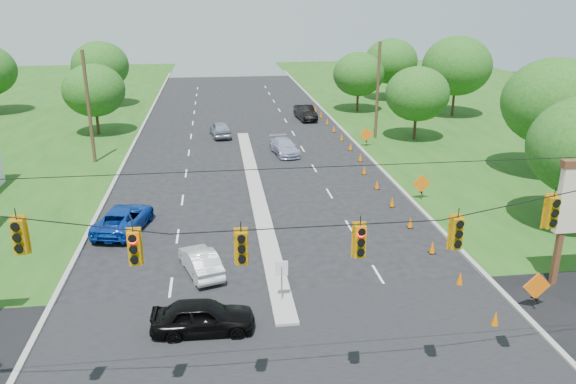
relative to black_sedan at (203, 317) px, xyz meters
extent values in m
cube|color=gray|center=(-6.68, 25.86, -0.71)|extent=(0.25, 110.00, 0.16)
cube|color=gray|center=(13.52, 25.86, -0.71)|extent=(0.25, 110.00, 0.16)
cube|color=gray|center=(3.42, 16.86, -0.71)|extent=(1.00, 34.00, 0.18)
cylinder|color=gray|center=(3.42, 1.86, 0.19)|extent=(0.06, 0.06, 1.80)
cube|color=white|center=(3.42, 1.86, 0.99)|extent=(0.55, 0.04, 0.70)
cylinder|color=black|center=(3.42, -5.14, 6.29)|extent=(24.00, 0.04, 0.04)
cube|color=orange|center=(-4.58, -5.14, 6.04)|extent=(0.34, 0.24, 1.00)
cube|color=orange|center=(-1.58, -5.14, 5.51)|extent=(0.34, 0.24, 1.00)
cube|color=orange|center=(1.42, -5.14, 5.34)|extent=(0.34, 0.24, 1.00)
cube|color=orange|center=(4.92, -5.14, 5.34)|extent=(0.34, 0.24, 1.00)
cube|color=orange|center=(7.92, -5.14, 5.43)|extent=(0.34, 0.24, 1.00)
cube|color=orange|center=(10.92, -5.14, 5.95)|extent=(0.34, 0.24, 1.00)
cylinder|color=#422D1C|center=(-9.08, 25.86, 3.79)|extent=(0.28, 0.28, 9.00)
cylinder|color=#422D1C|center=(15.92, 30.86, 3.79)|extent=(0.28, 0.28, 9.00)
cube|color=#59331E|center=(16.32, 1.86, 1.49)|extent=(0.25, 0.25, 4.40)
cone|color=#D86200|center=(11.94, -1.14, -0.36)|extent=(0.32, 0.32, 0.70)
cone|color=#D86200|center=(11.94, 2.36, -0.36)|extent=(0.32, 0.32, 0.70)
cone|color=#D86200|center=(11.94, 5.86, -0.36)|extent=(0.32, 0.32, 0.70)
cone|color=#D86200|center=(11.94, 9.36, -0.36)|extent=(0.32, 0.32, 0.70)
cone|color=#D86200|center=(11.94, 12.86, -0.36)|extent=(0.32, 0.32, 0.70)
cone|color=#D86200|center=(11.94, 16.36, -0.36)|extent=(0.32, 0.32, 0.70)
cone|color=#D86200|center=(11.94, 19.86, -0.36)|extent=(0.32, 0.32, 0.70)
cone|color=#D86200|center=(12.54, 23.36, -0.36)|extent=(0.32, 0.32, 0.70)
cone|color=#D86200|center=(12.54, 26.86, -0.36)|extent=(0.32, 0.32, 0.70)
cone|color=#D86200|center=(12.54, 30.36, -0.36)|extent=(0.32, 0.32, 0.70)
cone|color=#D86200|center=(12.54, 33.86, -0.36)|extent=(0.32, 0.32, 0.70)
cone|color=#D86200|center=(12.54, 37.36, -0.36)|extent=(0.32, 0.32, 0.70)
cone|color=#D86200|center=(12.54, 40.86, -0.36)|extent=(0.32, 0.32, 0.70)
cone|color=#D86200|center=(12.54, 44.36, -0.36)|extent=(0.32, 0.32, 0.70)
cube|color=black|center=(14.22, -0.14, -0.16)|extent=(0.06, 0.58, 0.26)
cube|color=black|center=(14.22, -0.14, -0.16)|extent=(0.06, 0.58, 0.26)
cube|color=orange|center=(14.22, -0.14, 0.44)|extent=(1.27, 0.05, 1.27)
cube|color=black|center=(14.22, 13.86, -0.16)|extent=(0.06, 0.58, 0.26)
cube|color=black|center=(14.22, 13.86, -0.16)|extent=(0.06, 0.58, 0.26)
cube|color=orange|center=(14.22, 13.86, 0.44)|extent=(1.27, 0.05, 1.27)
cube|color=black|center=(14.22, 27.86, -0.16)|extent=(0.06, 0.58, 0.26)
cube|color=black|center=(14.22, 27.86, -0.16)|extent=(0.06, 0.58, 0.26)
cube|color=orange|center=(14.22, 27.86, 0.44)|extent=(1.27, 0.05, 1.27)
cylinder|color=black|center=(-10.58, 35.86, 0.55)|extent=(0.28, 0.28, 2.52)
ellipsoid|color=#194C14|center=(-10.58, 35.86, 3.63)|extent=(5.88, 5.88, 5.04)
cylinder|color=black|center=(-12.58, 50.86, 0.73)|extent=(0.28, 0.28, 2.88)
ellipsoid|color=#194C14|center=(-12.58, 50.86, 4.25)|extent=(6.72, 6.72, 5.76)
cylinder|color=black|center=(25.42, 17.86, 0.91)|extent=(0.28, 0.28, 3.24)
ellipsoid|color=#194C14|center=(25.42, 17.86, 4.87)|extent=(7.56, 7.56, 6.48)
cylinder|color=black|center=(19.42, 29.86, 0.55)|extent=(0.28, 0.28, 2.52)
ellipsoid|color=#194C14|center=(19.42, 29.86, 3.63)|extent=(5.88, 5.88, 5.04)
cylinder|color=black|center=(27.42, 39.86, 0.91)|extent=(0.28, 0.28, 3.24)
ellipsoid|color=#194C14|center=(27.42, 39.86, 4.87)|extent=(7.56, 7.56, 6.48)
cylinder|color=black|center=(23.42, 50.86, 0.73)|extent=(0.28, 0.28, 2.88)
ellipsoid|color=#194C14|center=(23.42, 50.86, 4.25)|extent=(6.72, 6.72, 5.76)
cylinder|color=black|center=(17.42, 43.86, 0.55)|extent=(0.28, 0.28, 2.52)
ellipsoid|color=#194C14|center=(17.42, 43.86, 3.63)|extent=(5.88, 5.88, 5.04)
imported|color=black|center=(0.00, 0.00, 0.00)|extent=(4.21, 1.79, 1.42)
imported|color=silver|center=(-0.18, 5.19, -0.08)|extent=(2.40, 4.04, 1.26)
imported|color=#093096|center=(-4.68, 11.17, 0.01)|extent=(3.38, 5.54, 1.43)
imported|color=#979CBC|center=(6.61, 26.36, -0.05)|extent=(2.49, 4.74, 1.31)
imported|color=gray|center=(1.27, 33.50, 0.02)|extent=(2.26, 4.50, 1.47)
imported|color=black|center=(10.67, 40.24, 0.07)|extent=(2.09, 4.87, 1.56)
camera|label=1|loc=(0.84, -19.92, 12.23)|focal=35.00mm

